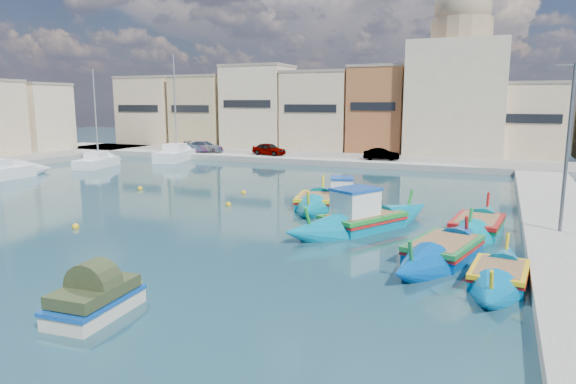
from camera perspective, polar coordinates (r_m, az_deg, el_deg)
The scene contains 17 objects.
ground at distance 25.55m, azimuth -13.62°, elevation -4.67°, with size 160.00×160.00×0.00m, color #14353D.
north_quay at distance 54.26m, azimuth 6.67°, elevation 3.58°, with size 80.00×8.00×0.60m, color gray.
north_townhouses at distance 59.79m, azimuth 14.98°, elevation 8.42°, with size 83.20×7.87×10.19m.
church_block at distance 60.08m, azimuth 18.41°, elevation 11.52°, with size 10.00×10.00×19.10m.
quay_street_lamp at distance 26.08m, azimuth 28.52°, elevation 4.37°, with size 1.18×0.16×8.00m.
parked_cars at distance 56.07m, azimuth -3.00°, elevation 4.81°, with size 24.56×2.54×1.31m.
luzzu_turquoise_cabin at distance 26.15m, azimuth 8.26°, elevation -3.24°, with size 6.97×10.14×3.32m.
luzzu_blue_cabin at distance 32.11m, azimuth 6.01°, elevation -0.82°, with size 3.95×7.98×2.75m.
luzzu_cyan_mid at distance 26.83m, azimuth 20.29°, elevation -3.71°, with size 3.06×9.08×2.63m.
luzzu_green at distance 31.25m, azimuth 3.15°, elevation -1.18°, with size 3.66×8.62×2.64m.
luzzu_blue_south at distance 22.11m, azimuth 16.88°, elevation -6.37°, with size 4.37×9.66×2.72m.
luzzu_cyan_south at distance 19.85m, azimuth 22.39°, elevation -8.75°, with size 2.42×7.15×2.18m.
tender_near at distance 16.80m, azimuth -20.66°, elevation -11.25°, with size 1.82×3.10×1.48m.
yacht_north at distance 58.83m, azimuth -11.69°, elevation 4.12°, with size 4.51×9.43×12.14m.
yacht_midnorth at distance 54.56m, azimuth -19.64°, elevation 3.21°, with size 3.45×7.42×10.13m.
yacht_mid at distance 49.27m, azimuth -28.13°, elevation 1.97°, with size 2.43×8.99×11.32m.
mooring_buoys at distance 29.98m, azimuth -5.45°, elevation -2.09°, with size 22.85×21.49×0.36m.
Camera 1 is at (14.75, -19.86, 6.38)m, focal length 32.00 mm.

